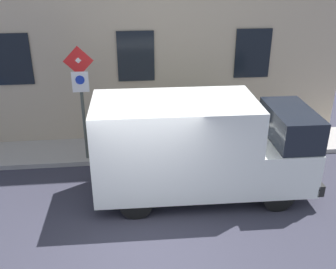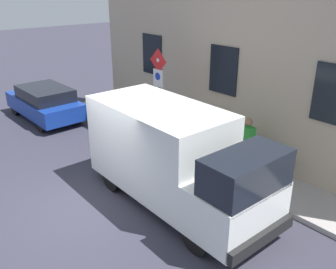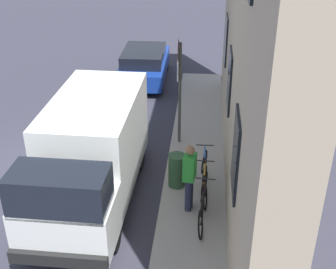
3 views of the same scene
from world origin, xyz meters
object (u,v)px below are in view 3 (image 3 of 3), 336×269
Objects in this scene: parked_hatchback at (144,64)px; bicycle_blue at (204,171)px; bicycle_orange at (204,189)px; litter_bin at (177,170)px; pedestrian at (190,175)px; sign_post_stacked at (179,76)px; bicycle_black at (203,209)px; delivery_van at (91,152)px.

parked_hatchback reaches higher than bicycle_blue.
litter_bin is (-0.70, 0.63, 0.08)m from bicycle_orange.
pedestrian is at bearing -68.97° from litter_bin.
sign_post_stacked reaches higher than litter_bin.
parked_hatchback is 8.69m from bicycle_orange.
bicycle_orange is at bearing 4.31° from bicycle_black.
pedestrian is 1.91× the size of litter_bin.
pedestrian reaches higher than bicycle_orange.
sign_post_stacked is at bearing 16.81° from bicycle_black.
parked_hatchback is at bearing 114.20° from pedestrian.
bicycle_black is 1.90× the size of litter_bin.
delivery_van is 3.13× the size of bicycle_orange.
pedestrian is at bearing -81.42° from sign_post_stacked.
parked_hatchback is at bearing 18.96° from bicycle_orange.
pedestrian reaches higher than litter_bin.
parked_hatchback is at bearing 20.27° from bicycle_black.
bicycle_blue is 1.00× the size of pedestrian.
bicycle_black is (2.75, -0.88, -0.82)m from delivery_van.
pedestrian is (-0.34, 0.49, 0.56)m from bicycle_black.
sign_post_stacked reaches higher than delivery_van.
bicycle_orange is at bearing 89.19° from delivery_van.
bicycle_orange and bicycle_blue have the same top height.
delivery_van reaches higher than parked_hatchback.
delivery_van reaches higher than litter_bin.
sign_post_stacked is at bearing -162.40° from parked_hatchback.
bicycle_blue is (-0.00, 0.79, 0.00)m from bicycle_orange.
litter_bin reaches higher than bicycle_orange.
bicycle_black is (2.60, -9.08, -0.22)m from parked_hatchback.
sign_post_stacked is at bearing 93.33° from litter_bin.
parked_hatchback reaches higher than bicycle_black.
litter_bin reaches higher than bicycle_blue.
bicycle_orange is at bearing 178.78° from bicycle_blue.
bicycle_blue is (-0.00, 1.59, 0.00)m from bicycle_black.
litter_bin is (-0.70, 1.43, 0.08)m from bicycle_black.
bicycle_black is at bearing -63.77° from litter_bin.
sign_post_stacked is 0.78× the size of parked_hatchback.
parked_hatchback is 8.89m from pedestrian.
bicycle_orange is (2.75, -0.09, -0.82)m from delivery_van.
parked_hatchback is at bearing 103.93° from litter_bin.
bicycle_orange is 1.00× the size of pedestrian.
pedestrian is 1.11m from litter_bin.
sign_post_stacked is 3.56m from bicycle_orange.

